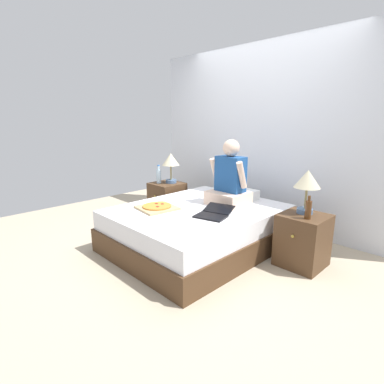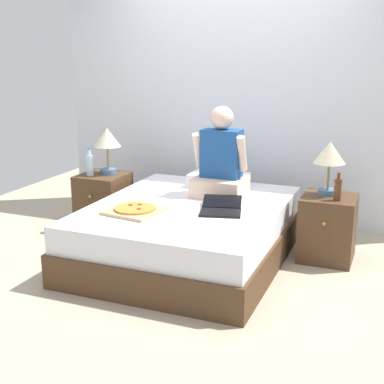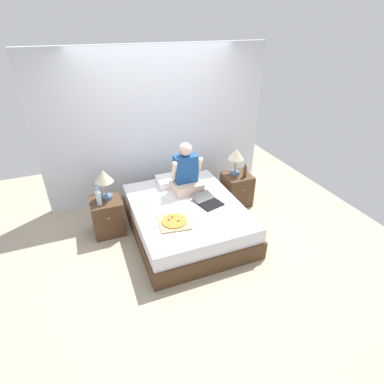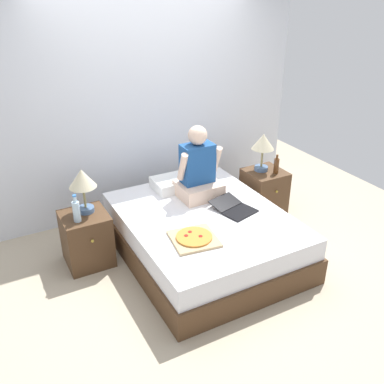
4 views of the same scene
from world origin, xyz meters
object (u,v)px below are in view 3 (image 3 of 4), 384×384
(beer_bottle, at_px, (245,171))
(pizza_box, at_px, (174,222))
(person_seated, at_px, (186,174))
(nightstand_right, at_px, (237,189))
(bed, at_px, (187,218))
(lamp_on_left_nightstand, at_px, (104,178))
(water_bottle, at_px, (99,198))
(nightstand_left, at_px, (108,216))
(lamp_on_right_nightstand, at_px, (236,156))
(laptop, at_px, (209,202))

(beer_bottle, distance_m, pizza_box, 1.63)
(person_seated, bearing_deg, nightstand_right, 2.97)
(bed, relative_size, lamp_on_left_nightstand, 4.26)
(person_seated, bearing_deg, pizza_box, -121.18)
(water_bottle, bearing_deg, bed, -16.77)
(beer_bottle, bearing_deg, nightstand_left, 177.45)
(lamp_on_right_nightstand, xyz_separation_m, beer_bottle, (0.10, -0.15, -0.23))
(bed, relative_size, laptop, 3.98)
(water_bottle, bearing_deg, lamp_on_left_nightstand, 49.40)
(nightstand_right, distance_m, beer_bottle, 0.39)
(person_seated, bearing_deg, lamp_on_right_nightstand, 6.20)
(nightstand_left, height_order, lamp_on_left_nightstand, lamp_on_left_nightstand)
(lamp_on_left_nightstand, bearing_deg, water_bottle, -130.60)
(nightstand_left, xyz_separation_m, water_bottle, (-0.08, -0.09, 0.39))
(bed, bearing_deg, person_seated, 69.47)
(lamp_on_left_nightstand, bearing_deg, beer_bottle, -3.89)
(water_bottle, relative_size, pizza_box, 0.61)
(beer_bottle, xyz_separation_m, laptop, (-0.84, -0.42, -0.14))
(pizza_box, bearing_deg, person_seated, 58.82)
(nightstand_left, bearing_deg, laptop, -20.50)
(lamp_on_right_nightstand, distance_m, pizza_box, 1.65)
(water_bottle, bearing_deg, beer_bottle, -0.25)
(nightstand_right, height_order, lamp_on_right_nightstand, lamp_on_right_nightstand)
(water_bottle, relative_size, nightstand_right, 0.50)
(water_bottle, bearing_deg, nightstand_left, 48.35)
(nightstand_right, bearing_deg, bed, -157.88)
(bed, bearing_deg, lamp_on_left_nightstand, 154.84)
(pizza_box, bearing_deg, nightstand_right, 29.86)
(pizza_box, bearing_deg, bed, 49.38)
(lamp_on_left_nightstand, height_order, lamp_on_right_nightstand, same)
(bed, height_order, beer_bottle, beer_bottle)
(lamp_on_left_nightstand, distance_m, beer_bottle, 2.22)
(person_seated, height_order, laptop, person_seated)
(beer_bottle, bearing_deg, nightstand_right, 125.01)
(nightstand_right, bearing_deg, person_seated, -177.03)
(water_bottle, distance_m, nightstand_right, 2.29)
(nightstand_right, height_order, pizza_box, nightstand_right)
(person_seated, bearing_deg, laptop, -70.53)
(nightstand_left, xyz_separation_m, laptop, (1.40, -0.52, 0.23))
(lamp_on_left_nightstand, distance_m, nightstand_right, 2.22)
(bed, distance_m, lamp_on_left_nightstand, 1.32)
(lamp_on_left_nightstand, height_order, water_bottle, lamp_on_left_nightstand)
(bed, bearing_deg, nightstand_left, 157.88)
(lamp_on_left_nightstand, distance_m, pizza_box, 1.19)
(beer_bottle, bearing_deg, lamp_on_left_nightstand, 176.11)
(nightstand_right, bearing_deg, lamp_on_right_nightstand, 120.93)
(nightstand_left, relative_size, beer_bottle, 2.38)
(nightstand_left, relative_size, water_bottle, 1.99)
(lamp_on_right_nightstand, relative_size, laptop, 0.93)
(lamp_on_left_nightstand, distance_m, water_bottle, 0.28)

